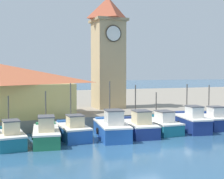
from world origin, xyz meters
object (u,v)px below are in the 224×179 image
Objects in this scene: fishing_boat_center at (112,128)px; fishing_boat_far_right at (212,120)px; fishing_boat_mid_left at (73,130)px; clock_tower at (108,50)px; fishing_boat_right_outer at (190,121)px; fishing_boat_left_inner at (46,134)px; fishing_boat_right_inner at (160,124)px; fishing_boat_mid_right at (138,126)px; fishing_boat_left_outer at (10,137)px.

fishing_boat_far_right is at bearing 3.57° from fishing_boat_center.
clock_tower is at bearing 55.56° from fishing_boat_mid_left.
fishing_boat_mid_left is at bearing 177.95° from fishing_boat_right_outer.
clock_tower is at bearing 49.64° from fishing_boat_left_inner.
clock_tower is (-4.07, 10.06, 6.96)m from fishing_boat_right_outer.
fishing_boat_right_inner is 2.89m from fishing_boat_right_outer.
fishing_boat_mid_right is 1.02× the size of fishing_boat_right_inner.
fishing_boat_far_right is (10.34, 0.64, -0.06)m from fishing_boat_center.
clock_tower reaches higher than fishing_boat_center.
fishing_boat_left_outer is 18.09m from fishing_boat_far_right.
fishing_boat_mid_right reaches higher than fishing_boat_left_outer.
fishing_boat_center is 4.95m from fishing_boat_right_inner.
clock_tower is at bearing 83.58° from fishing_boat_mid_right.
fishing_boat_right_inner is at bearing 9.75° from fishing_boat_center.
fishing_boat_right_inner is at bearing 11.49° from fishing_boat_mid_right.
fishing_boat_right_outer reaches higher than fishing_boat_left_outer.
fishing_boat_right_inner is (10.06, 0.77, -0.05)m from fishing_boat_left_inner.
fishing_boat_mid_right is (2.52, 0.36, -0.08)m from fishing_boat_center.
fishing_boat_left_outer is 0.79× the size of fishing_boat_right_outer.
fishing_boat_far_right is (13.32, -0.15, 0.04)m from fishing_boat_mid_left.
fishing_boat_mid_left reaches higher than fishing_boat_right_outer.
fishing_boat_left_inner is 12.91m from fishing_boat_right_outer.
fishing_boat_right_outer is (7.73, 0.41, 0.02)m from fishing_boat_center.
fishing_boat_mid_left reaches higher than fishing_boat_right_inner.
clock_tower reaches higher than fishing_boat_right_inner.
fishing_boat_right_inner is at bearing 171.38° from fishing_boat_right_outer.
fishing_boat_left_outer is 0.30× the size of clock_tower.
fishing_boat_mid_left is 0.86× the size of fishing_boat_right_inner.
fishing_boat_right_outer reaches higher than fishing_boat_far_right.
fishing_boat_right_inner is at bearing 3.74° from fishing_boat_left_outer.
fishing_boat_right_inner is at bearing 177.96° from fishing_boat_far_right.
fishing_boat_mid_right reaches higher than fishing_boat_left_inner.
clock_tower is at bearing 124.23° from fishing_boat_far_right.
clock_tower reaches higher than fishing_boat_right_outer.
fishing_boat_mid_left is at bearing 18.14° from fishing_boat_left_inner.
fishing_boat_mid_left is (4.76, 0.78, 0.03)m from fishing_boat_left_outer.
fishing_boat_far_right is 13.80m from clock_tower.
fishing_boat_left_outer is 0.96× the size of fishing_boat_mid_left.
fishing_boat_far_right is (5.46, -0.19, 0.08)m from fishing_boat_right_inner.
fishing_boat_mid_left reaches higher than fishing_boat_left_inner.
fishing_boat_center is at bearing -14.87° from fishing_boat_mid_left.
clock_tower is at bearing 42.54° from fishing_boat_left_outer.
fishing_boat_right_outer is (15.46, 0.39, 0.14)m from fishing_boat_left_outer.
fishing_boat_left_outer is 17.01m from clock_tower.
fishing_boat_left_outer is 0.78× the size of fishing_boat_center.
fishing_boat_far_right is 0.31× the size of clock_tower.
fishing_boat_left_outer is at bearing -178.07° from fishing_boat_mid_right.
fishing_boat_far_right reaches higher than fishing_boat_left_outer.
fishing_boat_left_inner is 0.96× the size of fishing_boat_center.
clock_tower reaches higher than fishing_boat_left_outer.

